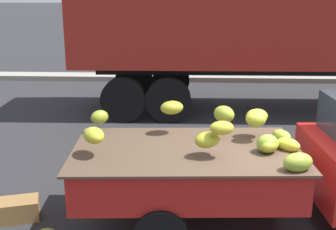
{
  "coord_description": "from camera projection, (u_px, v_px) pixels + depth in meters",
  "views": [
    {
      "loc": [
        -1.38,
        -5.17,
        3.05
      ],
      "look_at": [
        -1.67,
        0.66,
        1.36
      ],
      "focal_mm": 46.15,
      "sensor_mm": 36.0,
      "label": 1
    }
  ],
  "objects": [
    {
      "name": "ground",
      "position": [
        290.0,
        229.0,
        5.74
      ],
      "size": [
        220.0,
        220.0,
        0.0
      ],
      "primitive_type": "plane",
      "color": "#28282B"
    },
    {
      "name": "curb_strip",
      "position": [
        228.0,
        78.0,
        15.24
      ],
      "size": [
        80.0,
        0.8,
        0.16
      ],
      "primitive_type": "cube",
      "color": "gray",
      "rests_on": "ground"
    },
    {
      "name": "produce_crate",
      "position": [
        20.0,
        209.0,
        5.96
      ],
      "size": [
        0.6,
        0.5,
        0.29
      ],
      "primitive_type": "cube",
      "rotation": [
        0.0,
        0.0,
        0.3
      ],
      "color": "olive",
      "rests_on": "ground"
    },
    {
      "name": "semi_trailer",
      "position": [
        311.0,
        12.0,
        10.78
      ],
      "size": [
        12.04,
        2.79,
        3.95
      ],
      "rotation": [
        0.0,
        0.0,
        0.02
      ],
      "color": "maroon",
      "rests_on": "ground"
    }
  ]
}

